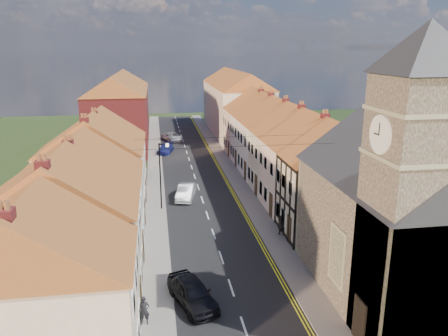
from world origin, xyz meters
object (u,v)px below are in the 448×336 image
at_px(car_near, 192,292).
at_px(pedestrian_right, 281,225).
at_px(car_mid, 186,192).
at_px(pedestrian_left, 144,311).
at_px(church, 409,203).
at_px(car_far, 166,149).
at_px(car_distant, 172,137).
at_px(lamppost, 161,172).

relative_size(car_near, pedestrian_right, 2.88).
bearing_deg(pedestrian_right, car_mid, -37.41).
height_order(pedestrian_left, pedestrian_right, pedestrian_left).
xyz_separation_m(church, car_near, (-11.82, 1.31, -5.13)).
relative_size(car_far, pedestrian_right, 2.76).
height_order(car_near, pedestrian_right, pedestrian_right).
relative_size(car_distant, pedestrian_left, 3.04).
xyz_separation_m(church, car_distant, (-11.04, 46.68, -5.22)).
height_order(car_near, pedestrian_left, pedestrian_left).
height_order(car_mid, car_distant, car_mid).
bearing_deg(car_near, pedestrian_left, -167.70).
height_order(lamppost, car_mid, lamppost).
bearing_deg(car_near, car_far, 71.93).
height_order(car_near, car_mid, car_near).
relative_size(lamppost, car_distant, 1.28).
height_order(lamppost, car_distant, lamppost).
distance_m(car_near, car_distant, 45.37).
distance_m(lamppost, car_mid, 4.52).
distance_m(lamppost, car_distant, 30.21).
relative_size(church, car_far, 3.62).
height_order(church, car_near, church).
bearing_deg(church, car_near, 173.68).
bearing_deg(car_far, church, -59.54).
distance_m(car_far, car_distant, 8.16).
bearing_deg(pedestrian_left, pedestrian_right, 45.22).
xyz_separation_m(church, car_mid, (-10.86, 19.32, -5.18)).
height_order(car_far, pedestrian_right, pedestrian_right).
relative_size(pedestrian_left, pedestrian_right, 1.02).
distance_m(car_distant, pedestrian_right, 37.66).
relative_size(church, car_distant, 3.23).
distance_m(car_mid, pedestrian_left, 19.93).
distance_m(lamppost, pedestrian_left, 17.20).
distance_m(car_far, pedestrian_left, 38.94).
bearing_deg(lamppost, car_distant, 85.93).
distance_m(lamppost, car_far, 22.14).
relative_size(lamppost, car_far, 1.43).
distance_m(church, pedestrian_left, 15.30).
xyz_separation_m(car_near, car_distant, (0.78, 45.37, -0.09)).
bearing_deg(pedestrian_right, car_far, -56.27).
bearing_deg(church, pedestrian_left, -178.91).
bearing_deg(car_distant, car_near, -110.63).
bearing_deg(pedestrian_right, car_near, 66.07).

